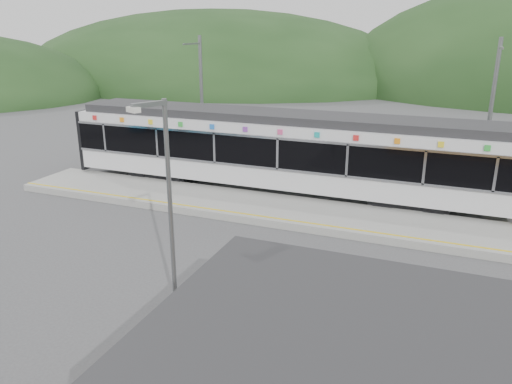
% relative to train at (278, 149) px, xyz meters
% --- Properties ---
extents(ground, '(120.00, 120.00, 0.00)m').
position_rel_train_xyz_m(ground, '(1.75, -6.00, -2.06)').
color(ground, '#4C4C4F').
rests_on(ground, ground).
extents(hills, '(146.00, 149.00, 26.00)m').
position_rel_train_xyz_m(hills, '(7.94, -0.71, -2.06)').
color(hills, '#1E3D19').
rests_on(hills, ground).
extents(platform, '(26.00, 3.20, 0.30)m').
position_rel_train_xyz_m(platform, '(1.75, -2.70, -1.91)').
color(platform, '#9E9E99').
rests_on(platform, ground).
extents(yellow_line, '(26.00, 0.10, 0.01)m').
position_rel_train_xyz_m(yellow_line, '(1.75, -4.00, -1.76)').
color(yellow_line, yellow).
rests_on(yellow_line, platform).
extents(train, '(20.44, 3.01, 3.74)m').
position_rel_train_xyz_m(train, '(0.00, 0.00, 0.00)').
color(train, black).
rests_on(train, ground).
extents(catenary_mast_west, '(0.18, 1.80, 7.00)m').
position_rel_train_xyz_m(catenary_mast_west, '(-5.25, 2.56, 1.58)').
color(catenary_mast_west, slate).
rests_on(catenary_mast_west, ground).
extents(catenary_mast_east, '(0.18, 1.80, 7.00)m').
position_rel_train_xyz_m(catenary_mast_east, '(8.75, 2.56, 1.58)').
color(catenary_mast_east, slate).
rests_on(catenary_mast_east, ground).
extents(lamp_post, '(0.48, 1.07, 5.73)m').
position_rel_train_xyz_m(lamp_post, '(0.80, -10.85, 1.36)').
color(lamp_post, slate).
rests_on(lamp_post, ground).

